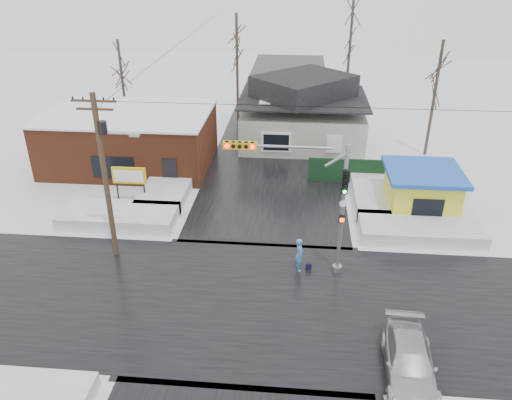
# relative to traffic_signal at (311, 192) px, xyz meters

# --- Properties ---
(ground) EXTENTS (120.00, 120.00, 0.00)m
(ground) POSITION_rel_traffic_signal_xyz_m (-2.43, -2.97, -4.54)
(ground) COLOR white
(ground) RESTS_ON ground
(road_ns) EXTENTS (10.00, 120.00, 0.02)m
(road_ns) POSITION_rel_traffic_signal_xyz_m (-2.43, -2.97, -4.53)
(road_ns) COLOR black
(road_ns) RESTS_ON ground
(road_ew) EXTENTS (120.00, 10.00, 0.02)m
(road_ew) POSITION_rel_traffic_signal_xyz_m (-2.43, -2.97, -4.53)
(road_ew) COLOR black
(road_ew) RESTS_ON ground
(snowbank_nw) EXTENTS (7.00, 3.00, 0.80)m
(snowbank_nw) POSITION_rel_traffic_signal_xyz_m (-11.43, 4.03, -4.14)
(snowbank_nw) COLOR white
(snowbank_nw) RESTS_ON ground
(snowbank_ne) EXTENTS (7.00, 3.00, 0.80)m
(snowbank_ne) POSITION_rel_traffic_signal_xyz_m (6.57, 4.03, -4.14)
(snowbank_ne) COLOR white
(snowbank_ne) RESTS_ON ground
(snowbank_nside_w) EXTENTS (3.00, 8.00, 0.80)m
(snowbank_nside_w) POSITION_rel_traffic_signal_xyz_m (-9.43, 9.03, -4.14)
(snowbank_nside_w) COLOR white
(snowbank_nside_w) RESTS_ON ground
(snowbank_nside_e) EXTENTS (3.00, 8.00, 0.80)m
(snowbank_nside_e) POSITION_rel_traffic_signal_xyz_m (4.57, 9.03, -4.14)
(snowbank_nside_e) COLOR white
(snowbank_nside_e) RESTS_ON ground
(traffic_signal) EXTENTS (6.05, 0.68, 7.00)m
(traffic_signal) POSITION_rel_traffic_signal_xyz_m (0.00, 0.00, 0.00)
(traffic_signal) COLOR gray
(traffic_signal) RESTS_ON ground
(utility_pole) EXTENTS (3.15, 0.44, 9.00)m
(utility_pole) POSITION_rel_traffic_signal_xyz_m (-10.36, 0.53, 0.57)
(utility_pole) COLOR #382619
(utility_pole) RESTS_ON ground
(brick_building) EXTENTS (12.20, 8.20, 4.12)m
(brick_building) POSITION_rel_traffic_signal_xyz_m (-13.43, 13.03, -2.46)
(brick_building) COLOR brown
(brick_building) RESTS_ON ground
(marquee_sign) EXTENTS (2.20, 0.21, 2.55)m
(marquee_sign) POSITION_rel_traffic_signal_xyz_m (-11.43, 6.53, -2.62)
(marquee_sign) COLOR black
(marquee_sign) RESTS_ON ground
(house) EXTENTS (10.40, 8.40, 5.76)m
(house) POSITION_rel_traffic_signal_xyz_m (-0.43, 19.03, -1.92)
(house) COLOR #B2AEA1
(house) RESTS_ON ground
(kiosk) EXTENTS (4.60, 4.60, 2.88)m
(kiosk) POSITION_rel_traffic_signal_xyz_m (7.07, 7.03, -3.08)
(kiosk) COLOR yellow
(kiosk) RESTS_ON ground
(fence) EXTENTS (8.00, 0.12, 1.80)m
(fence) POSITION_rel_traffic_signal_xyz_m (4.07, 11.03, -3.64)
(fence) COLOR black
(fence) RESTS_ON ground
(tree_far_left) EXTENTS (3.00, 3.00, 10.00)m
(tree_far_left) POSITION_rel_traffic_signal_xyz_m (-6.43, 23.03, 3.41)
(tree_far_left) COLOR #332821
(tree_far_left) RESTS_ON ground
(tree_far_mid) EXTENTS (3.00, 3.00, 12.00)m
(tree_far_mid) POSITION_rel_traffic_signal_xyz_m (3.57, 25.03, 5.00)
(tree_far_mid) COLOR #332821
(tree_far_mid) RESTS_ON ground
(tree_far_right) EXTENTS (3.00, 3.00, 9.00)m
(tree_far_right) POSITION_rel_traffic_signal_xyz_m (9.57, 17.03, 2.62)
(tree_far_right) COLOR #332821
(tree_far_right) RESTS_ON ground
(tree_far_west) EXTENTS (3.00, 3.00, 8.00)m
(tree_far_west) POSITION_rel_traffic_signal_xyz_m (-16.43, 21.03, 1.82)
(tree_far_west) COLOR #332821
(tree_far_west) RESTS_ON ground
(pedestrian) EXTENTS (0.56, 0.75, 1.86)m
(pedestrian) POSITION_rel_traffic_signal_xyz_m (-0.41, -0.06, -3.61)
(pedestrian) COLOR #427EB9
(pedestrian) RESTS_ON ground
(car) EXTENTS (2.18, 4.80, 1.36)m
(car) POSITION_rel_traffic_signal_xyz_m (3.95, -6.89, -3.86)
(car) COLOR #B8BBC0
(car) RESTS_ON ground
(shopping_bag) EXTENTS (0.30, 0.22, 0.35)m
(shopping_bag) POSITION_rel_traffic_signal_xyz_m (0.09, -0.03, -4.36)
(shopping_bag) COLOR black
(shopping_bag) RESTS_ON ground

